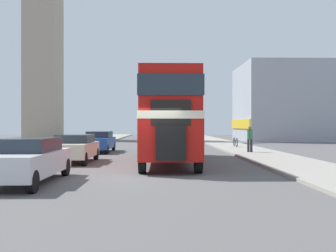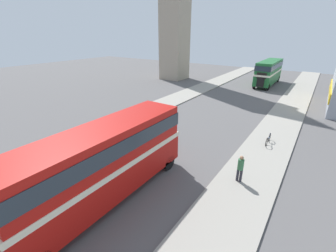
% 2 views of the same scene
% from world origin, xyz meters
% --- Properties ---
extents(ground_plane, '(120.00, 120.00, 0.00)m').
position_xyz_m(ground_plane, '(0.00, 0.00, 0.00)').
color(ground_plane, '#565454').
extents(sidewalk_right, '(3.50, 120.00, 0.12)m').
position_xyz_m(sidewalk_right, '(6.75, 0.00, 0.06)').
color(sidewalk_right, gray).
rests_on(sidewalk_right, ground_plane).
extents(double_decker_bus, '(2.48, 10.58, 4.16)m').
position_xyz_m(double_decker_bus, '(0.88, 5.42, 2.48)').
color(double_decker_bus, '#B2140F').
rests_on(double_decker_bus, ground_plane).
extents(bus_distant, '(2.44, 10.15, 4.08)m').
position_xyz_m(bus_distant, '(1.36, 40.80, 2.43)').
color(bus_distant, '#1E602D').
rests_on(bus_distant, ground_plane).
extents(car_parked_near, '(1.77, 4.47, 1.45)m').
position_xyz_m(car_parked_near, '(-3.79, -1.30, 0.76)').
color(car_parked_near, silver).
rests_on(car_parked_near, ground_plane).
extents(car_parked_mid, '(1.80, 4.06, 1.39)m').
position_xyz_m(car_parked_mid, '(-3.80, 5.43, 0.73)').
color(car_parked_mid, beige).
rests_on(car_parked_mid, ground_plane).
extents(car_parked_far, '(1.72, 4.52, 1.44)m').
position_xyz_m(car_parked_far, '(-3.74, 12.64, 0.75)').
color(car_parked_far, '#1E479E').
rests_on(car_parked_far, ground_plane).
extents(pedestrian_walking, '(0.35, 0.35, 1.74)m').
position_xyz_m(pedestrian_walking, '(6.33, 10.84, 1.10)').
color(pedestrian_walking, '#282833').
rests_on(pedestrian_walking, sidewalk_right).
extents(bicycle_on_pavement, '(0.05, 1.76, 0.78)m').
position_xyz_m(bicycle_on_pavement, '(6.65, 17.09, 0.48)').
color(bicycle_on_pavement, black).
rests_on(bicycle_on_pavement, sidewalk_right).
extents(church_tower, '(4.49, 4.49, 35.23)m').
position_xyz_m(church_tower, '(-15.07, 36.59, 17.93)').
color(church_tower, tan).
rests_on(church_tower, ground_plane).
extents(shop_building_block, '(17.65, 10.57, 9.20)m').
position_xyz_m(shop_building_block, '(19.09, 32.06, 4.60)').
color(shop_building_block, '#999EA8').
rests_on(shop_building_block, ground_plane).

